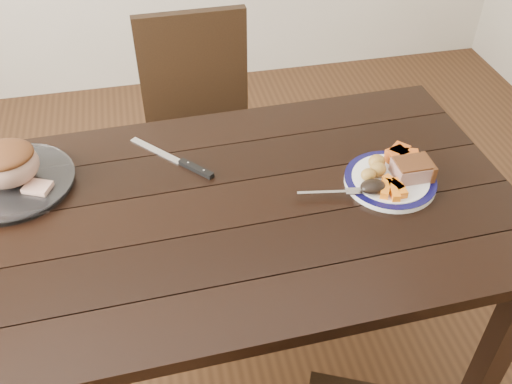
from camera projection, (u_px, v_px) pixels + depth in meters
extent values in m
plane|color=#472B16|center=(233.00, 360.00, 2.04)|extent=(4.00, 4.00, 0.00)
cube|color=black|center=(226.00, 211.00, 1.55)|extent=(1.63, 0.95, 0.04)
cube|color=black|center=(1.00, 254.00, 1.94)|extent=(0.07, 0.07, 0.71)
cube|color=black|center=(498.00, 348.00, 1.66)|extent=(0.07, 0.07, 0.71)
cube|color=black|center=(392.00, 187.00, 2.20)|extent=(0.07, 0.07, 0.71)
cube|color=black|center=(206.00, 151.00, 2.22)|extent=(0.43, 0.43, 0.04)
cube|color=black|center=(193.00, 69.00, 2.20)|extent=(0.42, 0.05, 0.46)
cube|color=black|center=(242.00, 164.00, 2.54)|extent=(0.04, 0.04, 0.43)
cube|color=black|center=(261.00, 218.00, 2.27)|extent=(0.04, 0.04, 0.43)
cube|color=black|center=(161.00, 175.00, 2.48)|extent=(0.04, 0.04, 0.43)
cube|color=black|center=(171.00, 233.00, 2.21)|extent=(0.04, 0.04, 0.43)
cylinder|color=white|center=(390.00, 181.00, 1.61)|extent=(0.26, 0.26, 0.02)
torus|color=#0D0B38|center=(390.00, 179.00, 1.60)|extent=(0.26, 0.26, 0.02)
cylinder|color=white|center=(13.00, 184.00, 1.60)|extent=(0.33, 0.33, 0.02)
cube|color=#A57465|center=(412.00, 170.00, 1.59)|extent=(0.10, 0.08, 0.04)
ellipsoid|color=gold|center=(378.00, 169.00, 1.59)|extent=(0.05, 0.04, 0.04)
ellipsoid|color=gold|center=(368.00, 175.00, 1.58)|extent=(0.04, 0.04, 0.04)
ellipsoid|color=gold|center=(377.00, 162.00, 1.62)|extent=(0.05, 0.04, 0.04)
cube|color=orange|center=(394.00, 191.00, 1.54)|extent=(0.03, 0.07, 0.02)
cube|color=orange|center=(385.00, 189.00, 1.55)|extent=(0.05, 0.07, 0.02)
cube|color=orange|center=(393.00, 184.00, 1.56)|extent=(0.05, 0.07, 0.02)
cube|color=orange|center=(399.00, 188.00, 1.55)|extent=(0.02, 0.07, 0.02)
cube|color=orange|center=(408.00, 158.00, 1.64)|extent=(0.07, 0.06, 0.04)
cube|color=orange|center=(399.00, 153.00, 1.65)|extent=(0.07, 0.07, 0.04)
cube|color=orange|center=(397.00, 156.00, 1.64)|extent=(0.07, 0.06, 0.04)
ellipsoid|color=black|center=(373.00, 186.00, 1.54)|extent=(0.07, 0.05, 0.03)
cube|color=silver|center=(323.00, 193.00, 1.55)|extent=(0.14, 0.03, 0.00)
cube|color=silver|center=(354.00, 192.00, 1.55)|extent=(0.05, 0.03, 0.00)
ellipsoid|color=tan|center=(6.00, 165.00, 1.55)|extent=(0.18, 0.15, 0.11)
cube|color=tan|center=(38.00, 188.00, 1.56)|extent=(0.09, 0.08, 0.02)
cube|color=silver|center=(156.00, 150.00, 1.72)|extent=(0.15, 0.16, 0.00)
cube|color=black|center=(196.00, 169.00, 1.65)|extent=(0.09, 0.10, 0.01)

